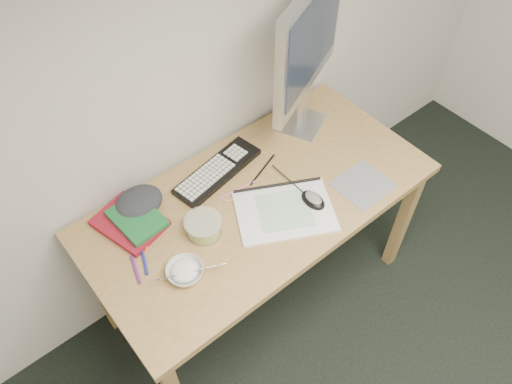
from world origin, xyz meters
TOP-DOWN VIEW (x-y plane):
  - desk at (-0.10, 1.43)m, footprint 1.40×0.70m
  - mousepad at (0.27, 1.22)m, footprint 0.21×0.19m
  - sketchpad at (-0.06, 1.31)m, footprint 0.45×0.41m
  - keyboard at (-0.15, 1.64)m, footprint 0.42×0.20m
  - monitor at (0.32, 1.64)m, footprint 0.54×0.27m
  - mouse at (0.05, 1.28)m, footprint 0.07×0.11m
  - rice_bowl at (-0.52, 1.32)m, footprint 0.14×0.14m
  - chopsticks at (-0.51, 1.30)m, footprint 0.23×0.12m
  - fruit_tub at (-0.36, 1.43)m, footprint 0.14×0.14m
  - book_red at (-0.56, 1.64)m, footprint 0.25×0.29m
  - book_green at (-0.53, 1.62)m, footprint 0.17×0.22m
  - cloth_lump at (-0.49, 1.68)m, footprint 0.18×0.16m
  - pencil_pink at (-0.13, 1.51)m, footprint 0.19×0.03m
  - pencil_tan at (-0.13, 1.45)m, footprint 0.17×0.10m
  - pencil_black at (0.01, 1.53)m, footprint 0.18×0.07m
  - marker_blue at (-0.60, 1.46)m, footprint 0.05×0.12m
  - marker_orange at (-0.58, 1.57)m, footprint 0.04×0.14m
  - marker_purple at (-0.64, 1.45)m, footprint 0.04×0.12m

SIDE VIEW (x-z plane):
  - desk at x=-0.10m, z-range 0.29..1.04m
  - mousepad at x=0.27m, z-range 0.75..0.75m
  - pencil_pink at x=-0.13m, z-range 0.75..0.76m
  - pencil_tan at x=-0.13m, z-range 0.75..0.76m
  - pencil_black at x=0.01m, z-range 0.75..0.76m
  - sketchpad at x=-0.06m, z-range 0.75..0.76m
  - marker_blue at x=-0.60m, z-range 0.75..0.76m
  - marker_purple at x=-0.64m, z-range 0.75..0.76m
  - marker_orange at x=-0.58m, z-range 0.75..0.76m
  - keyboard at x=-0.15m, z-range 0.75..0.77m
  - book_red at x=-0.56m, z-range 0.75..0.78m
  - rice_bowl at x=-0.52m, z-range 0.75..0.79m
  - mouse at x=0.05m, z-range 0.76..0.80m
  - cloth_lump at x=-0.49m, z-range 0.75..0.82m
  - fruit_tub at x=-0.36m, z-range 0.75..0.82m
  - book_green at x=-0.53m, z-range 0.78..0.79m
  - chopsticks at x=-0.51m, z-range 0.78..0.80m
  - monitor at x=0.32m, z-range 0.83..1.50m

